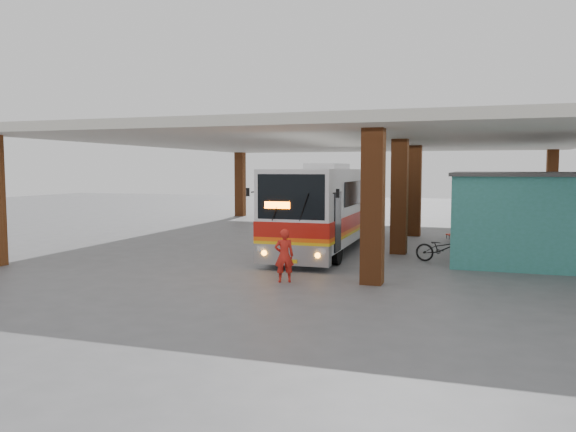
% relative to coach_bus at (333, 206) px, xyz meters
% --- Properties ---
extents(ground, '(90.00, 90.00, 0.00)m').
position_rel_coach_bus_xyz_m(ground, '(-0.21, -3.84, -1.71)').
color(ground, '#515154').
rests_on(ground, ground).
extents(brick_columns, '(20.10, 21.60, 4.35)m').
position_rel_coach_bus_xyz_m(brick_columns, '(1.22, 1.16, 0.47)').
color(brick_columns, brown).
rests_on(brick_columns, ground).
extents(canopy_roof, '(21.00, 23.00, 0.30)m').
position_rel_coach_bus_xyz_m(canopy_roof, '(0.29, 2.66, 2.79)').
color(canopy_roof, beige).
rests_on(canopy_roof, brick_columns).
extents(shop_building, '(5.20, 8.20, 3.11)m').
position_rel_coach_bus_xyz_m(shop_building, '(7.28, 0.16, -0.15)').
color(shop_building, '#33806F').
rests_on(shop_building, ground).
extents(coach_bus, '(2.59, 11.84, 3.44)m').
position_rel_coach_bus_xyz_m(coach_bus, '(0.00, 0.00, 0.00)').
color(coach_bus, silver).
rests_on(coach_bus, ground).
extents(motorcycle, '(1.93, 0.98, 0.97)m').
position_rel_coach_bus_xyz_m(motorcycle, '(4.49, -2.52, -1.22)').
color(motorcycle, black).
rests_on(motorcycle, ground).
extents(pedestrian, '(0.66, 0.57, 1.53)m').
position_rel_coach_bus_xyz_m(pedestrian, '(0.37, -7.40, -0.94)').
color(pedestrian, red).
rests_on(pedestrian, ground).
extents(red_chair, '(0.50, 0.50, 0.71)m').
position_rel_coach_bus_xyz_m(red_chair, '(4.63, 4.46, -1.38)').
color(red_chair, red).
rests_on(red_chair, ground).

